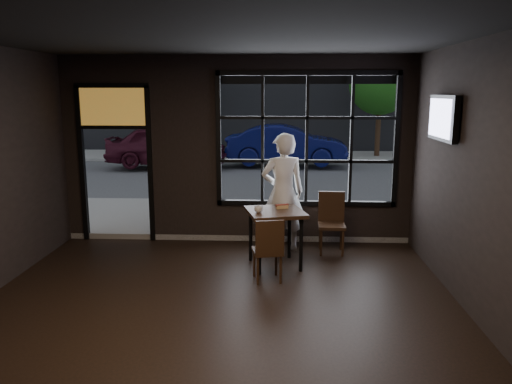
{
  "coord_description": "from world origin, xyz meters",
  "views": [
    {
      "loc": [
        0.73,
        -4.97,
        2.6
      ],
      "look_at": [
        0.4,
        2.2,
        1.15
      ],
      "focal_mm": 35.0,
      "sensor_mm": 36.0,
      "label": 1
    }
  ],
  "objects_px": {
    "chair_near": "(267,249)",
    "man": "(283,193)",
    "navy_car": "(287,145)",
    "cafe_table": "(275,238)"
  },
  "relations": [
    {
      "from": "cafe_table",
      "to": "man",
      "type": "distance_m",
      "value": 0.96
    },
    {
      "from": "cafe_table",
      "to": "navy_car",
      "type": "relative_size",
      "value": 0.21
    },
    {
      "from": "man",
      "to": "navy_car",
      "type": "distance_m",
      "value": 9.38
    },
    {
      "from": "chair_near",
      "to": "navy_car",
      "type": "relative_size",
      "value": 0.22
    },
    {
      "from": "chair_near",
      "to": "navy_car",
      "type": "height_order",
      "value": "navy_car"
    },
    {
      "from": "chair_near",
      "to": "man",
      "type": "height_order",
      "value": "man"
    },
    {
      "from": "chair_near",
      "to": "man",
      "type": "distance_m",
      "value": 1.49
    },
    {
      "from": "man",
      "to": "navy_car",
      "type": "height_order",
      "value": "man"
    },
    {
      "from": "cafe_table",
      "to": "navy_car",
      "type": "distance_m",
      "value": 10.16
    },
    {
      "from": "chair_near",
      "to": "cafe_table",
      "type": "bearing_deg",
      "value": -111.44
    }
  ]
}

